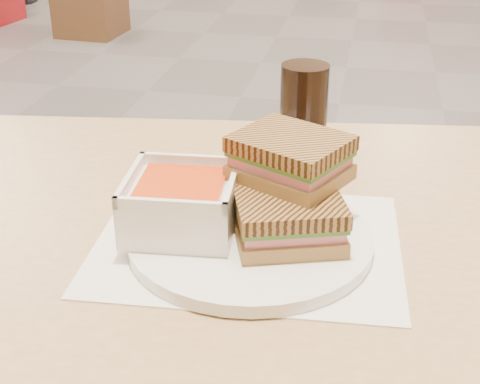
% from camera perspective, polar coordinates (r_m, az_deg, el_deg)
% --- Properties ---
extents(main_table, '(1.28, 0.85, 0.75)m').
position_cam_1_polar(main_table, '(0.88, 4.12, -9.50)').
color(main_table, tan).
rests_on(main_table, ground).
extents(tray_liner, '(0.36, 0.29, 0.00)m').
position_cam_1_polar(tray_liner, '(0.78, 0.65, -4.24)').
color(tray_liner, white).
rests_on(tray_liner, main_table).
extents(plate, '(0.28, 0.28, 0.01)m').
position_cam_1_polar(plate, '(0.78, 0.84, -3.87)').
color(plate, white).
rests_on(plate, tray_liner).
extents(soup_bowl, '(0.13, 0.13, 0.06)m').
position_cam_1_polar(soup_bowl, '(0.77, -4.87, -1.06)').
color(soup_bowl, white).
rests_on(soup_bowl, plate).
extents(panini_lower, '(0.14, 0.13, 0.05)m').
position_cam_1_polar(panini_lower, '(0.75, 4.07, -2.27)').
color(panini_lower, '#9E7A44').
rests_on(panini_lower, plate).
extents(panini_upper, '(0.15, 0.14, 0.05)m').
position_cam_1_polar(panini_upper, '(0.77, 4.21, 2.83)').
color(panini_upper, '#9E7A44').
rests_on(panini_upper, panini_lower).
extents(cola_glass, '(0.07, 0.07, 0.14)m').
position_cam_1_polar(cola_glass, '(0.96, 5.29, 6.44)').
color(cola_glass, black).
rests_on(cola_glass, main_table).
extents(bg_chair_0r, '(0.42, 0.42, 0.44)m').
position_cam_1_polar(bg_chair_0r, '(4.83, -12.36, 15.21)').
color(bg_chair_0r, brown).
rests_on(bg_chair_0r, ground).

